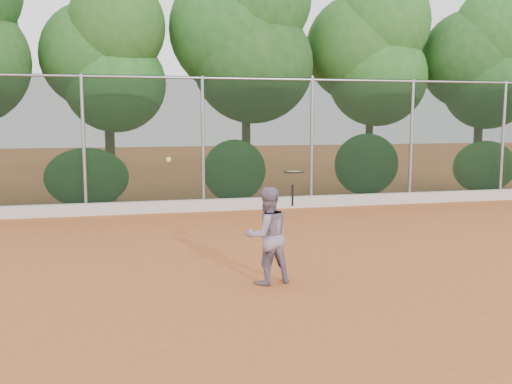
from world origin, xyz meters
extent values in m
plane|color=#AE5829|center=(0.00, 0.00, 0.00)|extent=(80.00, 80.00, 0.00)
cube|color=beige|center=(0.00, 6.82, 0.15)|extent=(24.00, 0.20, 0.30)
imported|color=gray|center=(-0.05, 0.09, 0.72)|extent=(0.80, 0.68, 1.44)
cube|color=black|center=(0.00, 7.00, 1.75)|extent=(24.00, 0.01, 3.50)
cylinder|color=gray|center=(0.00, 7.00, 3.45)|extent=(24.00, 0.06, 0.06)
cylinder|color=gray|center=(-3.00, 7.00, 1.75)|extent=(0.09, 0.09, 3.50)
cylinder|color=gray|center=(0.00, 7.00, 1.75)|extent=(0.09, 0.09, 3.50)
cylinder|color=gray|center=(3.00, 7.00, 1.75)|extent=(0.09, 0.09, 3.50)
cylinder|color=gray|center=(6.00, 7.00, 1.75)|extent=(0.09, 0.09, 3.50)
cylinder|color=gray|center=(9.00, 7.00, 1.75)|extent=(0.09, 0.09, 3.50)
cylinder|color=#482B1B|center=(-2.40, 9.30, 1.20)|extent=(0.28, 0.28, 2.40)
ellipsoid|color=#225E20|center=(-2.20, 9.20, 3.40)|extent=(2.90, 2.40, 2.80)
ellipsoid|color=#22501B|center=(-2.70, 9.50, 4.20)|extent=(3.20, 2.70, 3.10)
ellipsoid|color=#244F1B|center=(-2.10, 9.00, 5.00)|extent=(2.70, 2.30, 2.90)
cylinder|color=#412E19|center=(1.60, 9.00, 1.50)|extent=(0.26, 0.26, 3.00)
ellipsoid|color=#2F5E24|center=(1.80, 8.90, 4.00)|extent=(3.60, 3.00, 3.50)
ellipsoid|color=#32722B|center=(1.30, 9.20, 5.00)|extent=(3.90, 3.20, 3.80)
cylinder|color=#412A19|center=(5.70, 9.20, 1.35)|extent=(0.24, 0.24, 2.70)
ellipsoid|color=#25561D|center=(5.90, 9.10, 3.70)|extent=(3.20, 2.70, 3.10)
ellipsoid|color=#234E1A|center=(5.40, 9.40, 4.60)|extent=(3.50, 2.90, 3.40)
ellipsoid|color=#23561D|center=(6.00, 9.00, 5.40)|extent=(3.00, 2.50, 3.10)
cylinder|color=#432719|center=(9.40, 8.80, 1.25)|extent=(0.28, 0.28, 2.50)
ellipsoid|color=#296125|center=(9.60, 8.70, 3.50)|extent=(3.00, 2.50, 2.90)
ellipsoid|color=#2C5E24|center=(9.10, 9.00, 4.30)|extent=(3.30, 2.80, 3.20)
ellipsoid|color=#35742C|center=(9.70, 8.60, 5.10)|extent=(2.80, 2.40, 3.00)
ellipsoid|color=#30702A|center=(-3.00, 7.80, 0.85)|extent=(2.20, 1.16, 1.60)
ellipsoid|color=#30762D|center=(1.00, 7.80, 0.95)|extent=(1.80, 1.04, 1.76)
ellipsoid|color=#266225|center=(5.00, 7.80, 1.05)|extent=(2.00, 1.10, 1.84)
ellipsoid|color=#37752C|center=(9.00, 7.80, 0.90)|extent=(2.16, 1.12, 1.64)
cylinder|color=black|center=(0.30, -0.01, 1.32)|extent=(0.04, 0.04, 0.31)
torus|color=black|center=(0.30, -0.07, 1.67)|extent=(0.35, 0.35, 0.03)
cylinder|color=#A2C53A|center=(0.30, -0.07, 1.67)|extent=(0.30, 0.30, 0.01)
sphere|color=#CEEC35|center=(-1.47, 0.00, 1.87)|extent=(0.07, 0.07, 0.07)
camera|label=1|loc=(-2.11, -7.87, 2.45)|focal=40.00mm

